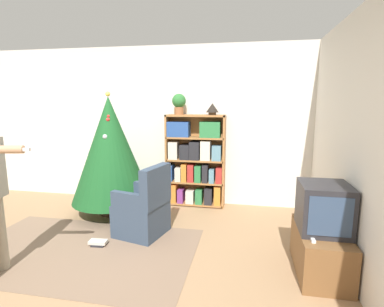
{
  "coord_description": "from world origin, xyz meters",
  "views": [
    {
      "loc": [
        1.4,
        -2.73,
        1.71
      ],
      "look_at": [
        0.7,
        0.96,
        1.05
      ],
      "focal_mm": 28.0,
      "sensor_mm": 36.0,
      "label": 1
    }
  ],
  "objects_px": {
    "bookshelf": "(195,162)",
    "armchair": "(144,211)",
    "potted_plant": "(179,103)",
    "christmas_tree": "(110,150)",
    "table_lamp": "(212,108)",
    "television": "(324,208)"
  },
  "relations": [
    {
      "from": "potted_plant",
      "to": "table_lamp",
      "type": "distance_m",
      "value": 0.54
    },
    {
      "from": "bookshelf",
      "to": "christmas_tree",
      "type": "relative_size",
      "value": 0.81
    },
    {
      "from": "table_lamp",
      "to": "potted_plant",
      "type": "bearing_deg",
      "value": 180.0
    },
    {
      "from": "potted_plant",
      "to": "table_lamp",
      "type": "bearing_deg",
      "value": 0.0
    },
    {
      "from": "bookshelf",
      "to": "christmas_tree",
      "type": "height_order",
      "value": "christmas_tree"
    },
    {
      "from": "potted_plant",
      "to": "bookshelf",
      "type": "bearing_deg",
      "value": -1.99
    },
    {
      "from": "television",
      "to": "potted_plant",
      "type": "relative_size",
      "value": 1.52
    },
    {
      "from": "bookshelf",
      "to": "table_lamp",
      "type": "relative_size",
      "value": 7.48
    },
    {
      "from": "potted_plant",
      "to": "table_lamp",
      "type": "xyz_separation_m",
      "value": [
        0.54,
        0.0,
        -0.09
      ]
    },
    {
      "from": "armchair",
      "to": "potted_plant",
      "type": "relative_size",
      "value": 2.8
    },
    {
      "from": "television",
      "to": "armchair",
      "type": "height_order",
      "value": "television"
    },
    {
      "from": "television",
      "to": "potted_plant",
      "type": "height_order",
      "value": "potted_plant"
    },
    {
      "from": "table_lamp",
      "to": "bookshelf",
      "type": "bearing_deg",
      "value": -178.01
    },
    {
      "from": "bookshelf",
      "to": "armchair",
      "type": "distance_m",
      "value": 1.37
    },
    {
      "from": "christmas_tree",
      "to": "table_lamp",
      "type": "bearing_deg",
      "value": 23.52
    },
    {
      "from": "christmas_tree",
      "to": "armchair",
      "type": "bearing_deg",
      "value": -40.12
    },
    {
      "from": "television",
      "to": "christmas_tree",
      "type": "bearing_deg",
      "value": 158.01
    },
    {
      "from": "television",
      "to": "armchair",
      "type": "bearing_deg",
      "value": 166.05
    },
    {
      "from": "bookshelf",
      "to": "armchair",
      "type": "xyz_separation_m",
      "value": [
        -0.45,
        -1.22,
        -0.4
      ]
    },
    {
      "from": "armchair",
      "to": "table_lamp",
      "type": "relative_size",
      "value": 4.6
    },
    {
      "from": "table_lamp",
      "to": "television",
      "type": "bearing_deg",
      "value": -52.95
    },
    {
      "from": "table_lamp",
      "to": "christmas_tree",
      "type": "bearing_deg",
      "value": -156.48
    }
  ]
}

